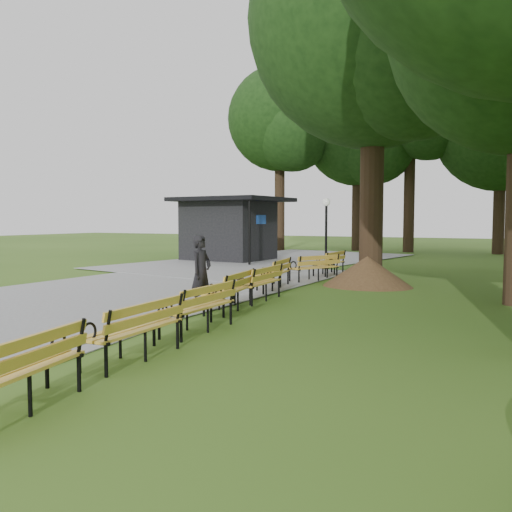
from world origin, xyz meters
The scene contains 15 objects.
ground centered at (0.00, 0.00, 0.00)m, with size 100.00×100.00×0.00m, color #365C1A.
path centered at (-4.00, 3.00, 0.03)m, with size 12.00×38.00×0.06m, color gray.
person centered at (-0.49, 1.17, 0.82)m, with size 0.60×0.39×1.65m, color black.
kiosk centered at (-6.89, 13.61, 1.51)m, with size 4.81×4.18×3.01m, color black, non-canonical shape.
lamp_post centered at (-1.26, 11.69, 2.07)m, with size 0.32×0.32×2.84m.
dirt_mound centered at (1.76, 6.76, 0.45)m, with size 2.24×2.24×0.90m, color #47301C.
bench_0 centered at (1.25, -5.15, 0.44)m, with size 1.90×0.64×0.88m, color gold, non-canonical shape.
bench_1 centered at (0.97, -2.92, 0.44)m, with size 1.90×0.64×0.88m, color gold, non-canonical shape.
bench_2 centered at (0.74, -0.89, 0.44)m, with size 1.90×0.64×0.88m, color gold, non-canonical shape.
bench_3 centered at (0.15, 1.26, 0.44)m, with size 1.90×0.64×0.88m, color gold, non-canonical shape.
bench_4 centered at (0.10, 2.79, 0.44)m, with size 1.90×0.64×0.88m, color gold, non-canonical shape.
bench_5 centered at (-0.52, 5.03, 0.44)m, with size 1.90×0.64×0.88m, color gold, non-canonical shape.
bench_6 centered at (-0.12, 7.26, 0.44)m, with size 1.90×0.64×0.88m, color gold, non-canonical shape.
bench_7 centered at (-0.27, 9.15, 0.44)m, with size 1.90×0.64×0.88m, color gold, non-canonical shape.
lawn_tree_2 centered at (1.16, 9.42, 8.62)m, with size 8.53×8.53×12.93m.
Camera 1 is at (5.90, -8.79, 2.01)m, focal length 37.40 mm.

